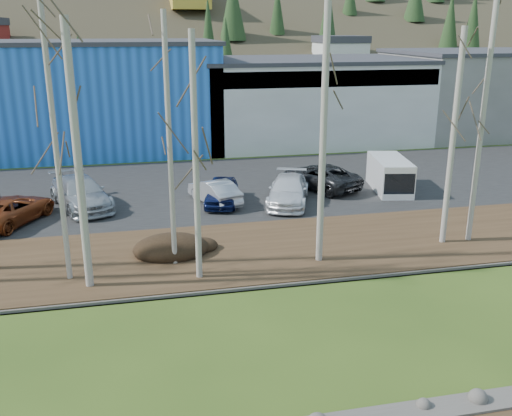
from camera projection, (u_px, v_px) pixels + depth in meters
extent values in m
cube|color=#382616|center=(203.00, 255.00, 24.11)|extent=(80.00, 7.00, 0.15)
cube|color=black|center=(181.00, 189.00, 33.88)|extent=(80.00, 14.00, 0.14)
cube|color=#1D52A8|center=(85.00, 98.00, 44.48)|extent=(20.00, 12.00, 8.00)
cube|color=#333338|center=(80.00, 42.00, 43.22)|extent=(20.40, 12.24, 0.30)
cube|color=#B8B8B3|center=(306.00, 101.00, 48.40)|extent=(18.00, 12.00, 6.50)
cube|color=#333338|center=(307.00, 60.00, 47.37)|extent=(18.36, 12.24, 0.30)
cube|color=navy|center=(330.00, 79.00, 42.20)|extent=(17.64, 0.20, 1.20)
cube|color=slate|center=(475.00, 94.00, 51.60)|extent=(14.00, 12.00, 7.00)
cube|color=#333338|center=(480.00, 52.00, 50.50)|extent=(14.28, 12.24, 0.30)
ellipsoid|color=black|center=(171.00, 247.00, 23.93)|extent=(3.17, 2.24, 0.62)
cylinder|color=#AAA499|center=(56.00, 145.00, 20.17)|extent=(0.20, 0.20, 10.29)
cylinder|color=#AAA499|center=(78.00, 160.00, 19.66)|extent=(0.29, 0.29, 9.50)
cylinder|color=#AAA499|center=(170.00, 144.00, 21.66)|extent=(0.20, 0.20, 9.74)
cylinder|color=#AAA499|center=(196.00, 161.00, 20.46)|extent=(0.23, 0.23, 9.08)
cylinder|color=#AAA499|center=(324.00, 115.00, 21.63)|extent=(0.27, 0.27, 11.84)
cylinder|color=#AAA499|center=(453.00, 140.00, 24.01)|extent=(0.25, 0.25, 9.18)
cylinder|color=#AAA499|center=(486.00, 93.00, 23.68)|extent=(0.23, 0.23, 13.00)
imported|color=brown|center=(12.00, 209.00, 27.71)|extent=(4.21, 5.29, 1.34)
imported|color=#A0A4A7|center=(80.00, 193.00, 29.97)|extent=(4.00, 5.94, 1.60)
imported|color=#0F1949|center=(222.00, 191.00, 30.66)|extent=(2.58, 4.35, 1.39)
imported|color=#BCBCBF|center=(214.00, 192.00, 30.73)|extent=(2.61, 4.26, 1.32)
imported|color=#232426|center=(320.00, 176.00, 33.63)|extent=(4.42, 5.71, 1.44)
imported|color=white|center=(288.00, 191.00, 30.68)|extent=(3.62, 5.39, 1.45)
cube|color=white|center=(390.00, 174.00, 33.17)|extent=(2.57, 4.56, 1.88)
cube|color=black|center=(397.00, 182.00, 31.55)|extent=(1.84, 1.20, 1.16)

